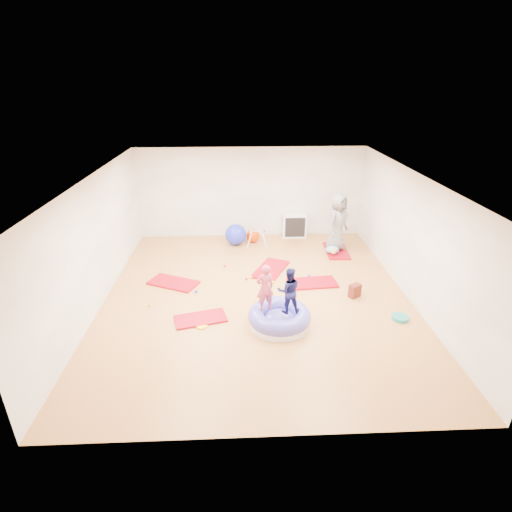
{
  "coord_description": "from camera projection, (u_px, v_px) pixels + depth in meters",
  "views": [
    {
      "loc": [
        -0.38,
        -8.12,
        4.68
      ],
      "look_at": [
        0.0,
        0.3,
        0.9
      ],
      "focal_mm": 28.0,
      "sensor_mm": 36.0,
      "label": 1
    }
  ],
  "objects": [
    {
      "name": "infant_play_gym",
      "position": [
        256.0,
        236.0,
        12.04
      ],
      "size": [
        0.62,
        0.59,
        0.48
      ],
      "rotation": [
        0.0,
        0.0,
        0.24
      ],
      "color": "white",
      "rests_on": "ground"
    },
    {
      "name": "cube_shelf",
      "position": [
        294.0,
        226.0,
        12.69
      ],
      "size": [
        0.74,
        0.36,
        0.74
      ],
      "color": "white",
      "rests_on": "ground"
    },
    {
      "name": "child_navy",
      "position": [
        289.0,
        288.0,
        7.9
      ],
      "size": [
        0.48,
        0.38,
        0.97
      ],
      "primitive_type": "imported",
      "rotation": [
        0.0,
        0.0,
        3.18
      ],
      "color": "#15164F",
      "rests_on": "inflatable_cushion"
    },
    {
      "name": "exercise_ball_blue",
      "position": [
        236.0,
        234.0,
        12.11
      ],
      "size": [
        0.65,
        0.65,
        0.65
      ],
      "primitive_type": "sphere",
      "color": "#202FD7",
      "rests_on": "ground"
    },
    {
      "name": "ball_pit_balls",
      "position": [
        242.0,
        280.0,
        9.99
      ],
      "size": [
        3.88,
        2.04,
        0.07
      ],
      "color": "#BB3515",
      "rests_on": "ground"
    },
    {
      "name": "gym_mat_center_back",
      "position": [
        270.0,
        269.0,
        10.59
      ],
      "size": [
        1.12,
        1.42,
        0.05
      ],
      "primitive_type": "cube",
      "rotation": [
        0.0,
        0.0,
        1.13
      ],
      "color": "#9D010A",
      "rests_on": "ground"
    },
    {
      "name": "exercise_ball_orange",
      "position": [
        253.0,
        236.0,
        12.34
      ],
      "size": [
        0.41,
        0.41,
        0.41
      ],
      "primitive_type": "sphere",
      "color": "#DA3700",
      "rests_on": "ground"
    },
    {
      "name": "balance_disc",
      "position": [
        400.0,
        318.0,
        8.42
      ],
      "size": [
        0.35,
        0.35,
        0.08
      ],
      "primitive_type": "cylinder",
      "color": "teal",
      "rests_on": "ground"
    },
    {
      "name": "gym_mat_rear_right",
      "position": [
        336.0,
        251.0,
        11.72
      ],
      "size": [
        0.68,
        1.27,
        0.05
      ],
      "primitive_type": "cube",
      "rotation": [
        0.0,
        0.0,
        1.52
      ],
      "color": "#9D010A",
      "rests_on": "ground"
    },
    {
      "name": "gym_mat_front_left",
      "position": [
        201.0,
        319.0,
        8.42
      ],
      "size": [
        1.17,
        0.79,
        0.04
      ],
      "primitive_type": "cube",
      "rotation": [
        0.0,
        0.0,
        0.26
      ],
      "color": "#9D010A",
      "rests_on": "ground"
    },
    {
      "name": "room",
      "position": [
        257.0,
        241.0,
        8.76
      ],
      "size": [
        7.01,
        8.01,
        2.81
      ],
      "color": "#D26A3F",
      "rests_on": "ground"
    },
    {
      "name": "inflatable_cushion",
      "position": [
        279.0,
        318.0,
        8.2
      ],
      "size": [
        1.3,
        1.3,
        0.41
      ],
      "rotation": [
        0.0,
        0.0,
        -0.15
      ],
      "color": "white",
      "rests_on": "ground"
    },
    {
      "name": "child_pink",
      "position": [
        265.0,
        286.0,
        7.96
      ],
      "size": [
        0.43,
        0.34,
        1.02
      ],
      "primitive_type": "imported",
      "rotation": [
        0.0,
        0.0,
        3.44
      ],
      "color": "#C94359",
      "rests_on": "inflatable_cushion"
    },
    {
      "name": "gym_mat_mid_left",
      "position": [
        173.0,
        283.0,
        9.89
      ],
      "size": [
        1.34,
        1.05,
        0.05
      ],
      "primitive_type": "cube",
      "rotation": [
        0.0,
        0.0,
        -0.44
      ],
      "color": "#9D010A",
      "rests_on": "ground"
    },
    {
      "name": "adult_caregiver",
      "position": [
        337.0,
        222.0,
        11.42
      ],
      "size": [
        0.95,
        0.96,
        1.67
      ],
      "primitive_type": "imported",
      "rotation": [
        0.0,
        0.0,
        0.79
      ],
      "color": "slate",
      "rests_on": "gym_mat_rear_right"
    },
    {
      "name": "yellow_toy",
      "position": [
        202.0,
        326.0,
        8.18
      ],
      "size": [
        0.22,
        0.22,
        0.03
      ],
      "primitive_type": "cylinder",
      "color": "yellow",
      "rests_on": "ground"
    },
    {
      "name": "infant",
      "position": [
        332.0,
        250.0,
        11.42
      ],
      "size": [
        0.38,
        0.38,
        0.22
      ],
      "color": "#80AECD",
      "rests_on": "gym_mat_rear_right"
    },
    {
      "name": "gym_mat_right",
      "position": [
        312.0,
        283.0,
        9.88
      ],
      "size": [
        1.25,
        0.7,
        0.05
      ],
      "primitive_type": "cube",
      "rotation": [
        0.0,
        0.0,
        0.09
      ],
      "color": "#9D010A",
      "rests_on": "ground"
    },
    {
      "name": "backpack",
      "position": [
        355.0,
        291.0,
        9.25
      ],
      "size": [
        0.32,
        0.29,
        0.32
      ],
      "primitive_type": "cube",
      "rotation": [
        0.0,
        0.0,
        0.57
      ],
      "color": "#9A2F1B",
      "rests_on": "ground"
    }
  ]
}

